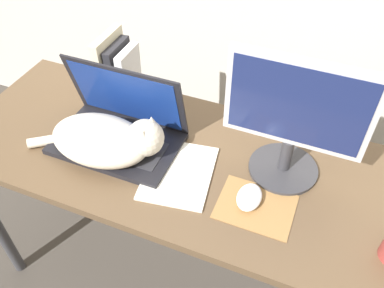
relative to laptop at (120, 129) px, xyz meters
The scene contains 8 objects.
desk 0.24m from the laptop, ahead, with size 1.48×0.59×0.76m.
laptop is the anchor object (origin of this frame).
cat 0.07m from the laptop, 91.91° to the right, with size 0.44×0.21×0.15m.
external_monitor 0.55m from the laptop, ahead, with size 0.39×0.21×0.39m.
mousepad 0.49m from the laptop, 11.33° to the right, with size 0.21×0.17×0.00m.
computer_mouse 0.47m from the laptop, 10.45° to the right, with size 0.07×0.10×0.03m.
book_row 0.25m from the laptop, 118.40° to the left, with size 0.10×0.17×0.24m.
notepad 0.24m from the laptop, 15.40° to the right, with size 0.23×0.28×0.01m.
Camera 1 is at (0.37, -0.51, 1.68)m, focal length 38.00 mm.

